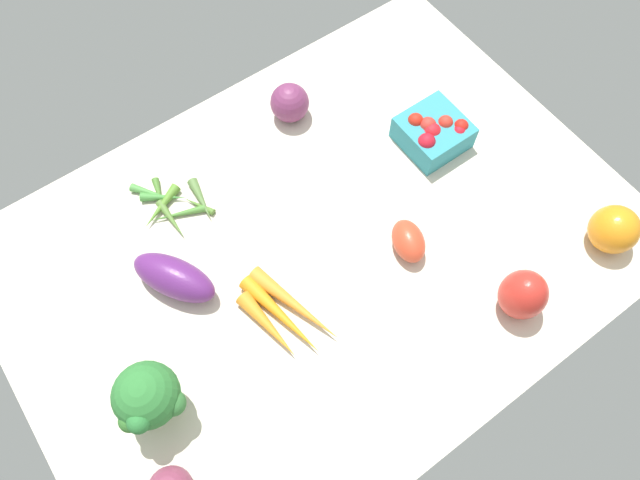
# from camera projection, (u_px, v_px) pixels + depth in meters

# --- Properties ---
(tablecloth) EXTENTS (1.04, 0.76, 0.02)m
(tablecloth) POSITION_uv_depth(u_px,v_px,m) (320.00, 248.00, 1.01)
(tablecloth) COLOR beige
(tablecloth) RESTS_ON ground
(roma_tomato) EXTENTS (0.07, 0.09, 0.05)m
(roma_tomato) POSITION_uv_depth(u_px,v_px,m) (408.00, 241.00, 0.98)
(roma_tomato) COLOR #D34429
(roma_tomato) RESTS_ON tablecloth
(eggplant) EXTENTS (0.13, 0.16, 0.06)m
(eggplant) POSITION_uv_depth(u_px,v_px,m) (174.00, 278.00, 0.94)
(eggplant) COLOR #5D256C
(eggplant) RESTS_ON tablecloth
(red_onion_near_basket) EXTENTS (0.07, 0.07, 0.07)m
(red_onion_near_basket) POSITION_uv_depth(u_px,v_px,m) (290.00, 103.00, 1.09)
(red_onion_near_basket) COLOR #73305A
(red_onion_near_basket) RESTS_ON tablecloth
(bell_pepper_orange) EXTENTS (0.11, 0.11, 0.08)m
(bell_pepper_orange) POSITION_uv_depth(u_px,v_px,m) (614.00, 229.00, 0.97)
(bell_pepper_orange) COLOR orange
(bell_pepper_orange) RESTS_ON tablecloth
(broccoli_head) EXTENTS (0.10, 0.09, 0.13)m
(broccoli_head) POSITION_uv_depth(u_px,v_px,m) (147.00, 398.00, 0.82)
(broccoli_head) COLOR #A8C87B
(broccoli_head) RESTS_ON tablecloth
(berry_basket) EXTENTS (0.11, 0.11, 0.06)m
(berry_basket) POSITION_uv_depth(u_px,v_px,m) (433.00, 132.00, 1.07)
(berry_basket) COLOR teal
(berry_basket) RESTS_ON tablecloth
(okra_pile) EXTENTS (0.13, 0.15, 0.02)m
(okra_pile) POSITION_uv_depth(u_px,v_px,m) (173.00, 204.00, 1.03)
(okra_pile) COLOR #488032
(okra_pile) RESTS_ON tablecloth
(bell_pepper_red) EXTENTS (0.09, 0.09, 0.10)m
(bell_pepper_red) POSITION_uv_depth(u_px,v_px,m) (523.00, 295.00, 0.91)
(bell_pepper_red) COLOR red
(bell_pepper_red) RESTS_ON tablecloth
(carrot_bunch) EXTENTS (0.11, 0.18, 0.03)m
(carrot_bunch) POSITION_uv_depth(u_px,v_px,m) (283.00, 314.00, 0.93)
(carrot_bunch) COLOR orange
(carrot_bunch) RESTS_ON tablecloth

